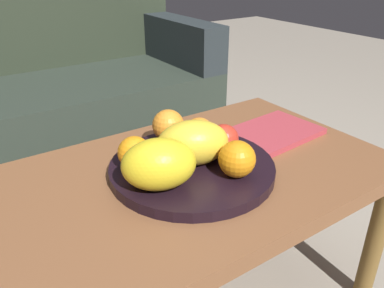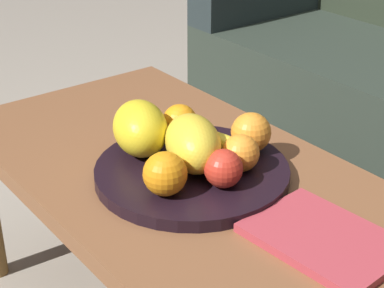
% 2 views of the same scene
% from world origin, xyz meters
% --- Properties ---
extents(coffee_table, '(1.06, 0.58, 0.46)m').
position_xyz_m(coffee_table, '(0.00, 0.00, 0.40)').
color(coffee_table, brown).
rests_on(coffee_table, ground_plane).
extents(couch, '(1.70, 0.70, 0.90)m').
position_xyz_m(couch, '(-0.10, 1.14, 0.30)').
color(couch, '#293229').
rests_on(couch, ground_plane).
extents(fruit_bowl, '(0.39, 0.39, 0.03)m').
position_xyz_m(fruit_bowl, '(0.05, -0.01, 0.47)').
color(fruit_bowl, black).
rests_on(fruit_bowl, coffee_table).
extents(melon_large_front, '(0.19, 0.16, 0.10)m').
position_xyz_m(melon_large_front, '(0.05, -0.01, 0.53)').
color(melon_large_front, yellow).
rests_on(melon_large_front, fruit_bowl).
extents(melon_smaller_beside, '(0.18, 0.16, 0.11)m').
position_xyz_m(melon_smaller_beside, '(-0.07, -0.05, 0.54)').
color(melon_smaller_beside, yellow).
rests_on(melon_smaller_beside, fruit_bowl).
extents(orange_front, '(0.07, 0.07, 0.07)m').
position_xyz_m(orange_front, '(0.11, 0.06, 0.52)').
color(orange_front, orange).
rests_on(orange_front, fruit_bowl).
extents(orange_left, '(0.08, 0.08, 0.08)m').
position_xyz_m(orange_left, '(-0.07, 0.05, 0.52)').
color(orange_left, orange).
rests_on(orange_left, fruit_bowl).
extents(orange_right, '(0.08, 0.08, 0.08)m').
position_xyz_m(orange_right, '(0.10, -0.11, 0.52)').
color(orange_right, orange).
rests_on(orange_right, fruit_bowl).
extents(orange_back, '(0.08, 0.08, 0.08)m').
position_xyz_m(orange_back, '(0.06, 0.13, 0.52)').
color(orange_back, orange).
rests_on(orange_back, fruit_bowl).
extents(apple_front, '(0.07, 0.07, 0.07)m').
position_xyz_m(apple_front, '(0.14, -0.01, 0.52)').
color(apple_front, red).
rests_on(apple_front, fruit_bowl).
extents(banana_bunch, '(0.17, 0.12, 0.06)m').
position_xyz_m(banana_bunch, '(0.05, 0.05, 0.51)').
color(banana_bunch, gold).
rests_on(banana_bunch, fruit_bowl).
extents(magazine, '(0.26, 0.20, 0.02)m').
position_xyz_m(magazine, '(0.35, 0.04, 0.46)').
color(magazine, '#AE3943').
rests_on(magazine, coffee_table).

